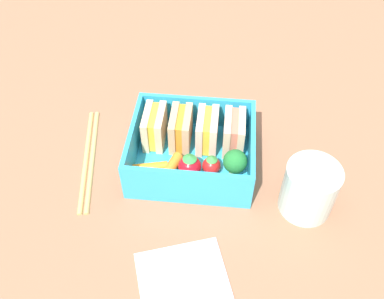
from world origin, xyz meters
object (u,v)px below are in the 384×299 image
Objects in this scene: sandwich_left at (155,127)px; sandwich_center_left at (181,129)px; broccoli_floret at (235,162)px; drinking_glass at (309,189)px; strawberry_left at (211,165)px; carrot_stick_left at (148,167)px; sandwich_center at (207,131)px; chopstick_pair at (89,157)px; strawberry_far_left at (192,166)px; sandwich_center_right at (234,133)px; carrot_stick_far_left at (170,169)px; folded_napkin at (185,287)px.

sandwich_left is 3.67cm from sandwich_center_left.
drinking_glass is at bearing -19.11° from broccoli_floret.
strawberry_left is 0.43× the size of drinking_glass.
sandwich_center is at bearing 37.27° from carrot_stick_left.
carrot_stick_left is 9.20cm from chopstick_pair.
chopstick_pair is (-14.82, 2.17, -2.50)cm from strawberry_far_left.
sandwich_center_right is at bearing 48.02° from strawberry_far_left.
strawberry_far_left is at bearing -8.35° from chopstick_pair.
carrot_stick_left is 1.24× the size of broccoli_floret.
chopstick_pair is at bearing -169.72° from sandwich_center_right.
carrot_stick_left is at bearing -176.01° from strawberry_left.
sandwich_center is 15.80cm from drinking_glass.
strawberry_left is (2.55, 0.68, -0.29)cm from strawberry_far_left.
strawberry_left reaches higher than carrot_stick_far_left.
sandwich_center_left reaches higher than strawberry_left.
sandwich_center_left is 0.78× the size of drinking_glass.
folded_napkin is at bearing -96.40° from strawberry_left.
sandwich_center reaches higher than strawberry_left.
sandwich_center_left reaches higher than carrot_stick_far_left.
broccoli_floret is at bearing 72.97° from folded_napkin.
carrot_stick_far_left is 1.38× the size of strawberry_far_left.
sandwich_center is 1.09× the size of carrot_stick_far_left.
sandwich_center_left is at bearing 153.18° from drinking_glass.
chopstick_pair is (-12.70, -3.64, -3.39)cm from sandwich_center_left.
drinking_glass is (9.26, -3.21, -0.25)cm from broccoli_floret.
strawberry_far_left is (2.86, 0.04, 0.92)cm from carrot_stick_far_left.
sandwich_left is 8.25cm from strawberry_far_left.
sandwich_center_right is at bearing 0.00° from sandwich_center_left.
carrot_stick_far_left is 3.01cm from strawberry_far_left.
carrot_stick_left is (-7.52, -5.72, -1.95)cm from sandwich_center.
sandwich_center is 5.36cm from strawberry_left.
chopstick_pair is (-11.95, 2.22, -1.58)cm from carrot_stick_far_left.
strawberry_far_left is 2.65cm from strawberry_left.
carrot_stick_far_left is at bearing -172.39° from strawberry_left.
strawberry_left is 12.79cm from drinking_glass.
sandwich_center is 6.70cm from broccoli_floret.
strawberry_far_left is at bearing -165.07° from strawberry_left.
broccoli_floret is at bearing 1.80° from carrot_stick_left.
strawberry_far_left is 0.20× the size of chopstick_pair.
sandwich_center is at bearing 87.84° from folded_napkin.
strawberry_left is at bearing 83.60° from folded_napkin.
broccoli_floret is (8.43, 0.49, 1.86)cm from carrot_stick_far_left.
sandwich_center_left reaches higher than folded_napkin.
carrot_stick_left is at bearing 172.21° from drinking_glass.
sandwich_left is at bearing 157.43° from drinking_glass.
sandwich_center_left is 1.27× the size of broccoli_floret.
sandwich_center_right is at bearing 78.02° from folded_napkin.
sandwich_center_left is at bearing 56.08° from carrot_stick_left.
sandwich_left and sandwich_center have the same top height.
sandwich_center_left reaches higher than strawberry_far_left.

